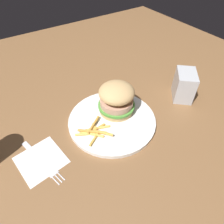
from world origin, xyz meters
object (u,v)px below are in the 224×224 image
sandwich (117,98)px  fork (42,161)px  plate (112,120)px  napkin_dispenser (184,85)px  fries_pile (94,131)px  napkin (41,161)px

sandwich → fork: bearing=-81.3°
plate → napkin_dispenser: size_ratio=2.78×
plate → fork: size_ratio=1.53×
plate → fries_pile: 0.07m
plate → sandwich: (-0.03, 0.03, 0.05)m
fries_pile → fork: 0.16m
sandwich → napkin_dispenser: 0.24m
fries_pile → plate: bearing=102.6°
sandwich → napkin_dispenser: size_ratio=1.20×
sandwich → napkin_dispenser: sandwich is taller
plate → sandwich: size_ratio=2.32×
sandwich → napkin: (0.04, -0.26, -0.06)m
fork → napkin_dispenser: size_ratio=1.82×
sandwich → fries_pile: bearing=-68.4°
fries_pile → napkin_dispenser: 0.34m
sandwich → napkin_dispenser: (0.06, 0.23, -0.01)m
fork → napkin_dispenser: napkin_dispenser is taller
sandwich → napkin: size_ratio=1.03×
fries_pile → napkin_dispenser: size_ratio=1.07×
sandwich → napkin: sandwich is taller
plate → fries_pile: (0.02, -0.07, 0.01)m
plate → fries_pile: size_ratio=2.59×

